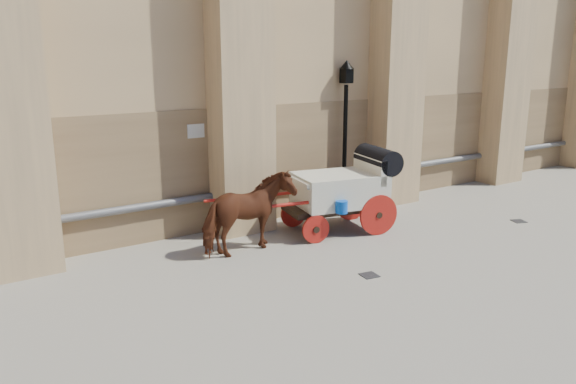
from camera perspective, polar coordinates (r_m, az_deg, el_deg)
ground at (r=11.77m, az=8.42°, el=-7.46°), size 90.00×90.00×0.00m
horse at (r=12.18m, az=-4.03°, el=-2.25°), size 2.18×1.20×1.76m
carriage at (r=13.77m, az=5.83°, el=0.52°), size 4.75×2.14×2.01m
street_lamp at (r=15.46m, az=5.82°, el=6.13°), size 0.38×0.38×4.09m
drain_grate_near at (r=11.29m, az=8.26°, el=-8.37°), size 0.36×0.36×0.01m
drain_grate_far at (r=15.83m, az=22.39°, el=-2.75°), size 0.42×0.42×0.01m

